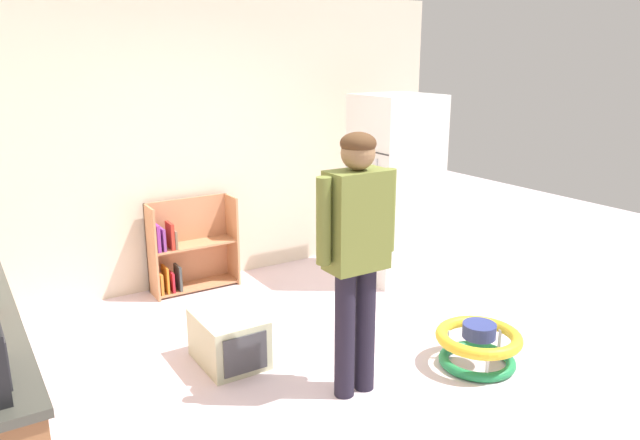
# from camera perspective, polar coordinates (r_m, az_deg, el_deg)

# --- Properties ---
(ground_plane) EXTENTS (12.00, 12.00, 0.00)m
(ground_plane) POSITION_cam_1_polar(r_m,az_deg,el_deg) (4.26, 2.13, -14.80)
(ground_plane) COLOR silver
(ground_plane) RESTS_ON ground
(back_wall) EXTENTS (5.20, 0.06, 2.70)m
(back_wall) POSITION_cam_1_polar(r_m,az_deg,el_deg) (5.80, -10.93, 7.30)
(back_wall) COLOR beige
(back_wall) RESTS_ON ground
(refrigerator) EXTENTS (0.73, 0.68, 1.78)m
(refrigerator) POSITION_cam_1_polar(r_m,az_deg,el_deg) (5.90, 7.06, 3.04)
(refrigerator) COLOR white
(refrigerator) RESTS_ON ground
(bookshelf) EXTENTS (0.80, 0.28, 0.85)m
(bookshelf) POSITION_cam_1_polar(r_m,az_deg,el_deg) (5.76, -12.44, -2.79)
(bookshelf) COLOR tan
(bookshelf) RESTS_ON ground
(standing_person) EXTENTS (0.57, 0.22, 1.70)m
(standing_person) POSITION_cam_1_polar(r_m,az_deg,el_deg) (3.71, 3.47, -2.10)
(standing_person) COLOR #211C2B
(standing_person) RESTS_ON ground
(baby_walker) EXTENTS (0.60, 0.60, 0.32)m
(baby_walker) POSITION_cam_1_polar(r_m,az_deg,el_deg) (4.49, 14.69, -11.33)
(baby_walker) COLOR #228B4E
(baby_walker) RESTS_ON ground
(pet_carrier) EXTENTS (0.42, 0.55, 0.36)m
(pet_carrier) POSITION_cam_1_polar(r_m,az_deg,el_deg) (4.43, -8.58, -11.02)
(pet_carrier) COLOR beige
(pet_carrier) RESTS_ON ground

